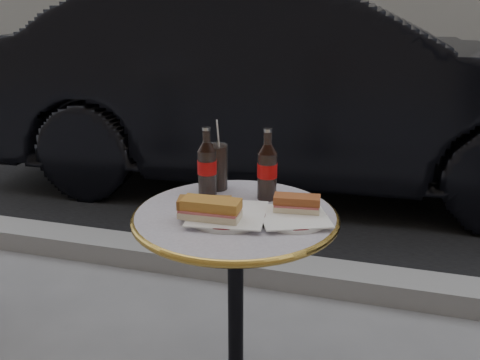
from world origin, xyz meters
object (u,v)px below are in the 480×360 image
(bistro_table, at_px, (236,318))
(cola_bottle_right, at_px, (267,164))
(plate_left, at_px, (228,216))
(cola_glass, at_px, (217,167))
(plate_right, at_px, (294,218))
(parked_car, at_px, (297,85))
(cola_bottle_left, at_px, (207,161))

(bistro_table, height_order, cola_bottle_right, cola_bottle_right)
(plate_left, relative_size, cola_glass, 1.49)
(plate_right, height_order, parked_car, parked_car)
(bistro_table, relative_size, plate_right, 3.63)
(cola_bottle_left, bearing_deg, parked_car, 92.96)
(cola_bottle_right, bearing_deg, bistro_table, -113.75)
(bistro_table, height_order, plate_left, plate_left)
(bistro_table, height_order, parked_car, parked_car)
(cola_glass, bearing_deg, bistro_table, -57.09)
(cola_bottle_right, bearing_deg, cola_bottle_left, -175.49)
(plate_right, relative_size, cola_bottle_left, 0.89)
(plate_left, height_order, cola_bottle_left, cola_bottle_left)
(cola_bottle_left, height_order, parked_car, parked_car)
(cola_bottle_left, relative_size, parked_car, 0.05)
(cola_bottle_right, relative_size, parked_car, 0.05)
(bistro_table, height_order, plate_right, plate_right)
(plate_left, xyz_separation_m, cola_bottle_left, (-0.12, 0.17, 0.11))
(cola_glass, bearing_deg, parked_car, 93.35)
(cola_bottle_left, distance_m, parked_car, 2.28)
(cola_bottle_left, relative_size, cola_glass, 1.47)
(plate_right, bearing_deg, parked_car, 100.09)
(cola_bottle_left, relative_size, cola_bottle_right, 0.98)
(plate_left, relative_size, parked_car, 0.05)
(plate_left, bearing_deg, bistro_table, 77.79)
(plate_right, relative_size, parked_car, 0.05)
(cola_bottle_left, bearing_deg, cola_glass, 78.95)
(plate_left, bearing_deg, parked_car, 95.62)
(bistro_table, distance_m, plate_right, 0.41)
(parked_car, bearing_deg, bistro_table, -177.48)
(cola_bottle_right, bearing_deg, cola_glass, 166.28)
(plate_right, height_order, cola_glass, cola_glass)
(plate_left, height_order, cola_glass, cola_glass)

